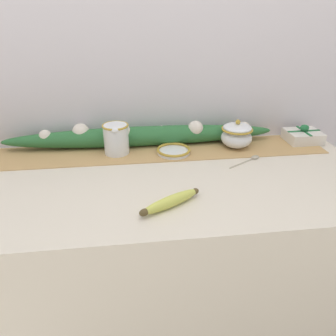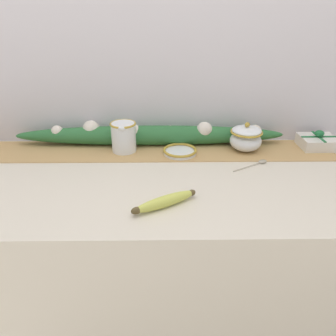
{
  "view_description": "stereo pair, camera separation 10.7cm",
  "coord_description": "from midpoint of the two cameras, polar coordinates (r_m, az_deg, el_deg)",
  "views": [
    {
      "loc": [
        -0.05,
        -0.98,
        1.42
      ],
      "look_at": [
        0.07,
        -0.03,
        0.93
      ],
      "focal_mm": 35.0,
      "sensor_mm": 36.0,
      "label": 1
    },
    {
      "loc": [
        0.06,
        -0.99,
        1.42
      ],
      "look_at": [
        0.07,
        -0.03,
        0.93
      ],
      "focal_mm": 35.0,
      "sensor_mm": 36.0,
      "label": 2
    }
  ],
  "objects": [
    {
      "name": "countertop",
      "position": [
        1.39,
        -5.55,
        -18.02
      ],
      "size": [
        1.6,
        0.67,
        0.88
      ],
      "primitive_type": "cube",
      "color": "beige",
      "rests_on": "ground_plane"
    },
    {
      "name": "table_runner",
      "position": [
        1.32,
        -6.76,
        2.77
      ],
      "size": [
        1.47,
        0.21,
        0.0
      ],
      "primitive_type": "cube",
      "color": "tan",
      "rests_on": "countertop"
    },
    {
      "name": "poinsettia_garland",
      "position": [
        1.36,
        -6.96,
        5.6
      ],
      "size": [
        1.11,
        0.09,
        0.1
      ],
      "color": "#2D6B38",
      "rests_on": "countertop"
    },
    {
      "name": "small_dish",
      "position": [
        1.29,
        -1.4,
        2.96
      ],
      "size": [
        0.13,
        0.13,
        0.02
      ],
      "color": "white",
      "rests_on": "countertop"
    },
    {
      "name": "gift_box",
      "position": [
        1.5,
        20.58,
        5.23
      ],
      "size": [
        0.14,
        0.12,
        0.07
      ],
      "rotation": [
        0.0,
        0.0,
        0.02
      ],
      "color": "silver",
      "rests_on": "countertop"
    },
    {
      "name": "banana",
      "position": [
        0.96,
        -2.77,
        -5.93
      ],
      "size": [
        0.2,
        0.13,
        0.03
      ],
      "rotation": [
        0.0,
        0.0,
        0.52
      ],
      "color": "#CCD156",
      "rests_on": "countertop"
    },
    {
      "name": "back_wall",
      "position": [
        1.36,
        -7.63,
        17.46
      ],
      "size": [
        2.4,
        0.04,
        2.4
      ],
      "primitive_type": "cube",
      "color": "silver",
      "rests_on": "ground_plane"
    },
    {
      "name": "cream_pitcher",
      "position": [
        1.3,
        -11.39,
        5.13
      ],
      "size": [
        0.1,
        0.12,
        0.12
      ],
      "color": "white",
      "rests_on": "countertop"
    },
    {
      "name": "sugar_bowl",
      "position": [
        1.35,
        9.66,
        5.65
      ],
      "size": [
        0.13,
        0.13,
        0.12
      ],
      "color": "white",
      "rests_on": "countertop"
    },
    {
      "name": "spoon",
      "position": [
        1.28,
        12.32,
        1.65
      ],
      "size": [
        0.15,
        0.09,
        0.01
      ],
      "rotation": [
        0.0,
        0.0,
        0.54
      ],
      "color": "#A89E89",
      "rests_on": "countertop"
    }
  ]
}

